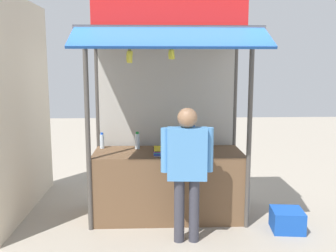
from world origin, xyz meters
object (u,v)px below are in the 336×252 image
object	(u,v)px
water_bottle_back_left	(102,141)
plastic_crate	(287,220)
banana_bunch_inner_left	(130,57)
vendor_person	(187,163)
magazine_stack_front_right	(163,151)
banana_bunch_rightmost	(172,54)
water_bottle_front_left	(193,137)
magazine_stack_mid_right	(186,150)
water_bottle_rear_center	(137,141)

from	to	relation	value
water_bottle_back_left	plastic_crate	world-z (taller)	water_bottle_back_left
banana_bunch_inner_left	vendor_person	size ratio (longest dim) A/B	0.19
water_bottle_back_left	magazine_stack_front_right	bearing A→B (deg)	-25.13
water_bottle_back_left	banana_bunch_rightmost	size ratio (longest dim) A/B	0.88
water_bottle_front_left	banana_bunch_inner_left	bearing A→B (deg)	-135.47
water_bottle_back_left	magazine_stack_mid_right	xyz separation A→B (m)	(1.16, -0.26, -0.08)
water_bottle_rear_center	vendor_person	size ratio (longest dim) A/B	0.15
magazine_stack_mid_right	vendor_person	world-z (taller)	vendor_person
banana_bunch_inner_left	magazine_stack_front_right	bearing A→B (deg)	42.41
water_bottle_back_left	vendor_person	world-z (taller)	vendor_person
banana_bunch_rightmost	banana_bunch_inner_left	bearing A→B (deg)	179.99
magazine_stack_front_right	water_bottle_back_left	bearing A→B (deg)	154.87
water_bottle_back_left	banana_bunch_inner_left	bearing A→B (deg)	-59.02
water_bottle_front_left	vendor_person	distance (m)	1.11
magazine_stack_mid_right	banana_bunch_inner_left	distance (m)	1.49
water_bottle_rear_center	banana_bunch_inner_left	xyz separation A→B (m)	(-0.05, -0.70, 1.14)
banana_bunch_inner_left	banana_bunch_rightmost	bearing A→B (deg)	-0.01
banana_bunch_rightmost	water_bottle_back_left	bearing A→B (deg)	141.43
magazine_stack_front_right	plastic_crate	xyz separation A→B (m)	(1.56, -0.38, -0.82)
banana_bunch_rightmost	magazine_stack_mid_right	bearing A→B (deg)	65.58
water_bottle_front_left	banana_bunch_inner_left	xyz separation A→B (m)	(-0.83, -0.82, 1.11)
water_bottle_front_left	banana_bunch_rightmost	distance (m)	1.45
banana_bunch_rightmost	banana_bunch_inner_left	xyz separation A→B (m)	(-0.49, 0.00, -0.03)
water_bottle_rear_center	water_bottle_front_left	xyz separation A→B (m)	(0.79, 0.12, 0.03)
plastic_crate	water_bottle_rear_center	bearing A→B (deg)	159.18
water_bottle_back_left	banana_bunch_inner_left	size ratio (longest dim) A/B	0.76
water_bottle_rear_center	banana_bunch_inner_left	bearing A→B (deg)	-93.72
water_bottle_rear_center	magazine_stack_mid_right	size ratio (longest dim) A/B	0.90
water_bottle_front_left	banana_bunch_inner_left	world-z (taller)	banana_bunch_inner_left
water_bottle_front_left	magazine_stack_mid_right	xyz separation A→B (m)	(-0.13, -0.33, -0.11)
banana_bunch_rightmost	water_bottle_rear_center	bearing A→B (deg)	122.23
water_bottle_back_left	water_bottle_front_left	xyz separation A→B (m)	(1.28, 0.07, 0.04)
magazine_stack_front_right	water_bottle_front_left	bearing A→B (deg)	46.25
banana_bunch_rightmost	vendor_person	distance (m)	1.27
banana_bunch_inner_left	plastic_crate	distance (m)	2.81
water_bottle_rear_center	water_bottle_back_left	distance (m)	0.50
plastic_crate	water_bottle_back_left	bearing A→B (deg)	162.23
water_bottle_front_left	vendor_person	size ratio (longest dim) A/B	0.19
banana_bunch_rightmost	plastic_crate	xyz separation A→B (m)	(1.46, -0.02, -2.06)
water_bottle_back_left	water_bottle_front_left	distance (m)	1.28
magazine_stack_front_right	vendor_person	size ratio (longest dim) A/B	0.21
magazine_stack_mid_right	banana_bunch_rightmost	xyz separation A→B (m)	(-0.22, -0.49, 1.25)
magazine_stack_mid_right	banana_bunch_rightmost	bearing A→B (deg)	-114.42
water_bottle_front_left	magazine_stack_mid_right	world-z (taller)	water_bottle_front_left
water_bottle_back_left	plastic_crate	distance (m)	2.66
magazine_stack_mid_right	magazine_stack_front_right	bearing A→B (deg)	-157.80
vendor_person	plastic_crate	world-z (taller)	vendor_person
magazine_stack_front_right	plastic_crate	distance (m)	1.80
water_bottle_rear_center	magazine_stack_mid_right	bearing A→B (deg)	-18.10
water_bottle_rear_center	magazine_stack_front_right	distance (m)	0.49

